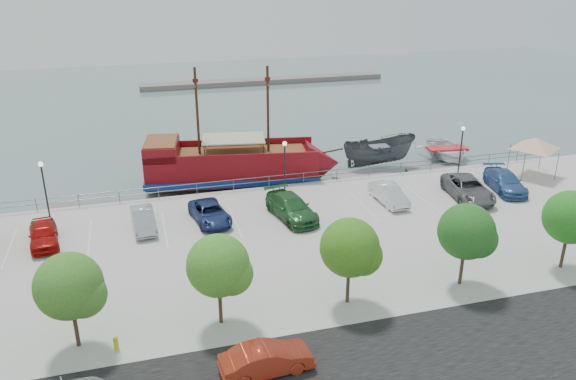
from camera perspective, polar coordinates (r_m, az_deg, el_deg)
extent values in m
plane|color=slate|center=(40.62, 2.13, -4.80)|extent=(160.00, 160.00, 0.00)
cube|color=black|center=(27.71, 12.78, -17.32)|extent=(100.00, 8.00, 0.04)
cube|color=#AAA9A8|center=(32.02, 7.72, -10.94)|extent=(100.00, 4.00, 0.05)
cylinder|color=#5B6064|center=(46.69, -0.75, 1.50)|extent=(50.00, 0.06, 0.06)
cylinder|color=#5B6064|center=(46.84, -0.75, 1.05)|extent=(50.00, 0.06, 0.06)
cube|color=slate|center=(93.67, -2.38, 11.00)|extent=(40.00, 3.00, 0.80)
cube|color=maroon|center=(49.58, -5.68, 2.39)|extent=(15.24, 6.94, 2.39)
cube|color=navy|center=(49.84, -5.65, 1.54)|extent=(15.55, 7.26, 0.55)
cone|color=maroon|center=(50.26, 3.56, 2.73)|extent=(3.62, 4.83, 4.40)
cube|color=maroon|center=(49.33, -12.72, 4.09)|extent=(3.47, 4.98, 1.28)
cube|color=brown|center=(49.12, -12.79, 4.85)|extent=(3.23, 4.59, 0.11)
cube|color=brown|center=(49.18, -5.20, 3.77)|extent=(12.43, 5.95, 0.14)
cube|color=maroon|center=(51.19, -5.79, 4.81)|extent=(14.51, 2.60, 0.64)
cube|color=maroon|center=(47.00, -5.70, 3.23)|extent=(14.51, 2.60, 0.64)
cylinder|color=#382111|center=(48.26, -2.05, 8.09)|extent=(0.25, 0.25, 7.52)
cylinder|color=#382111|center=(48.21, -9.21, 7.80)|extent=(0.25, 0.25, 7.52)
cylinder|color=#382111|center=(47.76, -2.09, 10.76)|extent=(0.58, 2.74, 0.13)
cylinder|color=#382111|center=(47.71, -9.37, 10.47)|extent=(0.58, 2.74, 0.13)
cube|color=#C3B898|center=(48.78, -5.58, 5.24)|extent=(5.82, 4.32, 0.11)
cylinder|color=#382111|center=(50.02, 4.32, 3.95)|extent=(2.28, 0.52, 0.54)
imported|color=#454B4F|center=(54.25, 9.23, 3.61)|extent=(7.47, 2.97, 2.87)
imported|color=white|center=(58.68, 15.81, 3.71)|extent=(5.59, 7.29, 1.40)
cube|color=slate|center=(47.42, -19.28, -1.74)|extent=(7.40, 2.78, 0.41)
cube|color=gray|center=(51.44, 8.60, 1.16)|extent=(7.62, 4.42, 0.42)
cube|color=slate|center=(54.57, 15.30, 1.81)|extent=(6.61, 2.65, 0.37)
cylinder|color=slate|center=(54.21, 21.55, 3.19)|extent=(0.09, 0.09, 2.46)
cylinder|color=slate|center=(55.48, 24.29, 3.18)|extent=(0.09, 0.09, 2.46)
cylinder|color=slate|center=(51.73, 22.80, 2.13)|extent=(0.09, 0.09, 2.46)
cylinder|color=slate|center=(53.06, 25.64, 2.14)|extent=(0.09, 0.09, 2.46)
pyramid|color=white|center=(52.98, 23.93, 4.90)|extent=(5.61, 5.61, 1.01)
imported|color=#A22E18|center=(26.53, -2.19, -16.80)|extent=(4.38, 1.82, 1.41)
cylinder|color=#C3C113|center=(29.21, -17.05, -14.78)|extent=(0.24, 0.24, 0.60)
sphere|color=#C3C113|center=(29.02, -17.13, -14.28)|extent=(0.26, 0.26, 0.26)
cylinder|color=black|center=(44.23, -23.42, -0.14)|extent=(0.12, 0.12, 4.00)
sphere|color=#FFF2CC|center=(43.55, -23.84, 2.42)|extent=(0.36, 0.36, 0.36)
cylinder|color=black|center=(45.15, -0.33, 2.19)|extent=(0.12, 0.12, 4.00)
sphere|color=#FFF2CC|center=(44.48, -0.34, 4.74)|extent=(0.36, 0.36, 0.36)
cylinder|color=black|center=(51.54, 17.12, 3.74)|extent=(0.12, 0.12, 4.00)
sphere|color=#FFF2CC|center=(50.95, 17.38, 5.98)|extent=(0.36, 0.36, 0.36)
cylinder|color=#473321|center=(29.58, -20.74, -12.90)|extent=(0.20, 0.20, 2.20)
sphere|color=#356621|center=(28.38, -21.37, -9.06)|extent=(3.20, 3.20, 3.20)
sphere|color=#356621|center=(28.25, -20.08, -9.97)|extent=(2.20, 2.20, 2.20)
cylinder|color=#473321|center=(29.53, -6.90, -11.50)|extent=(0.20, 0.20, 2.20)
sphere|color=#387221|center=(28.33, -7.11, -7.62)|extent=(3.20, 3.20, 3.20)
sphere|color=#387221|center=(28.35, -5.77, -8.47)|extent=(2.20, 2.20, 2.20)
cylinder|color=#473321|center=(31.10, 6.10, -9.58)|extent=(0.20, 0.20, 2.20)
sphere|color=#346517|center=(29.96, 6.28, -5.83)|extent=(3.20, 3.20, 3.20)
sphere|color=#346517|center=(30.12, 7.53, -6.60)|extent=(2.20, 2.20, 2.20)
cylinder|color=#473321|center=(34.06, 17.22, -7.52)|extent=(0.20, 0.20, 2.20)
sphere|color=#1F521B|center=(33.02, 17.67, -4.04)|extent=(3.20, 3.20, 3.20)
sphere|color=#1F521B|center=(33.29, 18.73, -4.73)|extent=(2.20, 2.20, 2.20)
cylinder|color=#473321|center=(38.09, 26.20, -5.64)|extent=(0.20, 0.20, 2.20)
sphere|color=#20661A|center=(37.17, 26.78, -2.49)|extent=(3.20, 3.20, 3.20)
imported|color=#A30D09|center=(40.50, -23.61, -4.12)|extent=(2.36, 4.60, 1.50)
imported|color=#A6A9B0|center=(40.53, -14.49, -2.93)|extent=(1.78, 4.39, 1.41)
imported|color=navy|center=(40.75, -7.93, -2.32)|extent=(2.91, 5.07, 1.33)
imported|color=#275E2D|center=(40.92, 0.35, -1.77)|extent=(3.29, 5.92, 1.62)
imported|color=silver|center=(44.19, 10.20, -0.40)|extent=(1.74, 4.45, 1.44)
imported|color=#5D5D61|center=(46.57, 17.82, 0.16)|extent=(3.57, 6.18, 1.62)
imported|color=#335B98|center=(49.19, 21.19, 0.82)|extent=(3.20, 5.62, 1.54)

